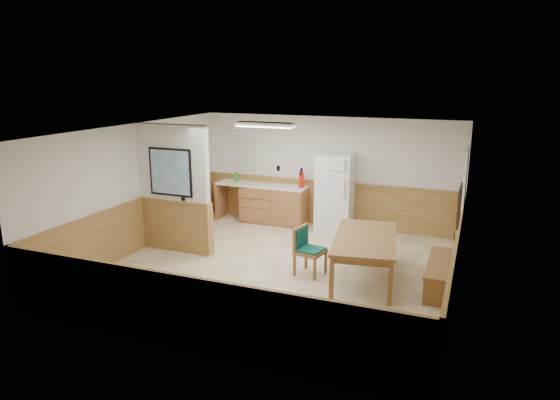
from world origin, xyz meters
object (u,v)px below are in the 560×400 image
at_px(refrigerator, 335,193).
at_px(dining_bench, 438,268).
at_px(dining_table, 365,242).
at_px(soap_bottle, 237,177).
at_px(dining_chair, 306,247).
at_px(fire_extinguisher, 301,179).

bearing_deg(refrigerator, dining_bench, -46.96).
distance_m(dining_table, soap_bottle, 4.47).
distance_m(refrigerator, soap_bottle, 2.46).
xyz_separation_m(dining_chair, fire_extinguisher, (-1.04, 2.68, 0.60)).
bearing_deg(dining_chair, dining_bench, 17.00).
height_order(dining_table, fire_extinguisher, fire_extinguisher).
distance_m(dining_table, dining_chair, 1.03).
distance_m(dining_chair, soap_bottle, 3.82).
bearing_deg(refrigerator, dining_table, -65.91).
distance_m(dining_table, fire_extinguisher, 3.26).
height_order(dining_table, dining_bench, dining_table).
height_order(refrigerator, soap_bottle, refrigerator).
relative_size(dining_bench, fire_extinguisher, 3.42).
xyz_separation_m(dining_bench, dining_chair, (-2.20, -0.23, 0.15)).
bearing_deg(soap_bottle, dining_bench, -26.64).
distance_m(refrigerator, dining_bench, 3.44).
bearing_deg(fire_extinguisher, dining_bench, -40.71).
bearing_deg(dining_bench, dining_table, -177.05).
relative_size(refrigerator, soap_bottle, 6.93).
bearing_deg(dining_table, dining_bench, -5.65).
height_order(refrigerator, dining_bench, refrigerator).
xyz_separation_m(dining_table, dining_chair, (-1.00, -0.16, -0.17)).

